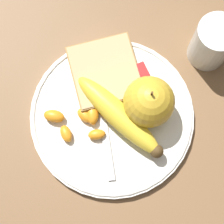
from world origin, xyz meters
The scene contains 13 objects.
ground_plane centered at (0.00, 0.00, 0.00)m, with size 3.00×3.00×0.00m, color brown.
plate centered at (0.00, 0.00, 0.01)m, with size 0.28×0.28×0.01m.
juice_glass centered at (-0.04, 0.20, 0.04)m, with size 0.07×0.07×0.09m.
apple centered at (0.01, 0.06, 0.05)m, with size 0.08×0.08×0.09m.
banana centered at (0.01, 0.01, 0.03)m, with size 0.18×0.10×0.04m.
bread_slice centered at (-0.07, 0.02, 0.02)m, with size 0.13×0.13×0.02m.
fork centered at (0.00, -0.02, 0.01)m, with size 0.18×0.07×0.00m.
jam_packet centered at (-0.04, 0.07, 0.02)m, with size 0.04×0.04×0.02m.
orange_segment_0 centered at (-0.01, -0.03, 0.02)m, with size 0.04×0.03×0.02m.
orange_segment_1 centered at (-0.02, -0.04, 0.02)m, with size 0.04×0.03×0.02m.
orange_segment_2 centered at (0.00, -0.08, 0.02)m, with size 0.03×0.02×0.02m.
orange_segment_3 centered at (-0.03, -0.09, 0.02)m, with size 0.04×0.04×0.02m.
orange_segment_4 centered at (0.02, -0.04, 0.02)m, with size 0.03×0.03×0.02m.
Camera 1 is at (0.14, -0.06, 0.62)m, focal length 60.00 mm.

